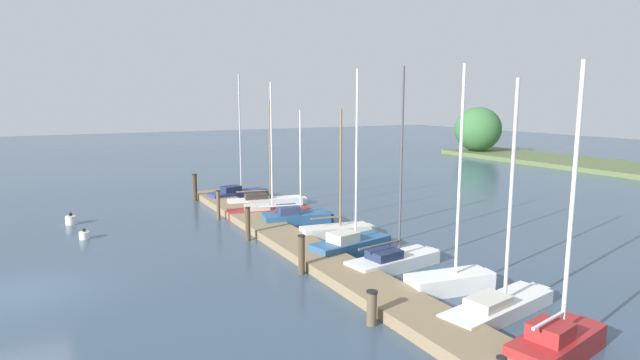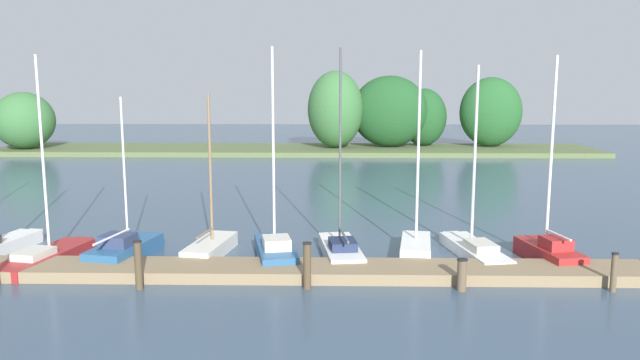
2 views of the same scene
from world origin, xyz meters
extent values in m
cube|color=#847051|center=(0.00, 9.62, 0.17)|extent=(26.21, 1.80, 0.35)
cube|color=#56663D|center=(0.00, 43.85, 0.20)|extent=(51.60, 8.00, 0.40)
ellipsoid|color=#386B38|center=(3.51, 43.96, 3.70)|extent=(4.77, 5.23, 6.60)
ellipsoid|color=#1E4C23|center=(11.40, 45.79, 2.93)|extent=(4.03, 3.56, 5.07)
ellipsoid|color=#1E4C23|center=(8.25, 44.69, 3.49)|extent=(6.62, 4.49, 6.19)
ellipsoid|color=#386B38|center=(-22.87, 42.39, 2.80)|extent=(5.00, 4.92, 4.80)
ellipsoid|color=#235628|center=(17.14, 45.15, 3.43)|extent=(5.43, 3.93, 6.06)
cube|color=white|center=(-8.16, 13.44, 0.21)|extent=(0.71, 1.12, 0.39)
cube|color=maroon|center=(-6.29, 10.79, 0.18)|extent=(1.96, 4.23, 0.36)
cube|color=maroon|center=(-5.94, 12.59, 0.16)|extent=(0.85, 1.13, 0.31)
cube|color=beige|center=(-6.39, 10.29, 0.48)|extent=(1.12, 1.37, 0.23)
cylinder|color=silver|center=(-6.24, 11.09, 3.60)|extent=(0.09, 0.09, 6.48)
cube|color=#285684|center=(-3.74, 11.27, 0.30)|extent=(1.89, 3.33, 0.59)
cube|color=#285684|center=(-3.47, 12.65, 0.27)|extent=(0.86, 0.91, 0.50)
cube|color=#2D3856|center=(-3.82, 10.89, 0.79)|extent=(1.14, 1.11, 0.39)
cylinder|color=silver|center=(-3.70, 11.50, 3.04)|extent=(0.07, 0.07, 4.90)
cylinder|color=silver|center=(-3.88, 10.57, 0.98)|extent=(0.48, 2.08, 0.07)
cube|color=silver|center=(-0.95, 11.85, 0.26)|extent=(1.48, 3.16, 0.51)
cube|color=silver|center=(-0.73, 13.20, 0.23)|extent=(0.67, 0.84, 0.44)
cylinder|color=#7F6647|center=(-0.91, 12.07, 3.04)|extent=(0.10, 0.10, 5.06)
cylinder|color=#7F6647|center=(-1.01, 11.43, 0.92)|extent=(0.30, 1.44, 0.07)
cube|color=#285684|center=(1.39, 11.20, 0.28)|extent=(1.81, 3.53, 0.57)
cube|color=#285684|center=(1.08, 12.69, 0.25)|extent=(0.79, 0.95, 0.48)
cube|color=beige|center=(1.47, 10.79, 0.75)|extent=(1.05, 1.16, 0.37)
cylinder|color=silver|center=(1.34, 11.45, 3.84)|extent=(0.09, 0.09, 6.54)
cube|color=white|center=(3.59, 11.63, 0.23)|extent=(1.61, 3.75, 0.46)
cube|color=white|center=(3.38, 13.25, 0.21)|extent=(0.74, 0.98, 0.39)
cube|color=#1E2847|center=(3.65, 11.18, 0.60)|extent=(0.99, 1.19, 0.30)
cylinder|color=#4C4C51|center=(3.56, 11.90, 3.78)|extent=(0.08, 0.08, 6.64)
cylinder|color=#4C4C51|center=(3.68, 11.01, 0.99)|extent=(0.34, 2.00, 0.08)
cube|color=white|center=(6.19, 11.89, 0.29)|extent=(1.38, 2.85, 0.58)
cube|color=white|center=(6.37, 13.11, 0.26)|extent=(0.64, 0.76, 0.49)
cylinder|color=silver|center=(6.22, 12.09, 3.80)|extent=(0.09, 0.09, 6.44)
cube|color=white|center=(8.21, 11.84, 0.20)|extent=(1.76, 4.17, 0.41)
cube|color=white|center=(7.89, 13.63, 0.18)|extent=(0.75, 1.10, 0.34)
cube|color=beige|center=(8.29, 11.34, 0.54)|extent=(1.00, 1.33, 0.26)
cylinder|color=#B7B7BC|center=(8.15, 12.14, 3.47)|extent=(0.11, 0.11, 6.13)
cube|color=maroon|center=(10.52, 11.20, 0.29)|extent=(1.60, 3.05, 0.59)
cube|color=maroon|center=(10.27, 12.48, 0.26)|extent=(0.71, 0.83, 0.50)
cube|color=maroon|center=(10.59, 10.84, 0.78)|extent=(0.95, 1.01, 0.38)
cylinder|color=silver|center=(10.48, 11.41, 3.70)|extent=(0.10, 0.10, 6.23)
cylinder|color=silver|center=(10.61, 10.76, 1.08)|extent=(0.36, 1.47, 0.07)
cylinder|color=#4C3D28|center=(-2.31, 8.31, 0.71)|extent=(0.22, 0.22, 1.41)
cylinder|color=black|center=(-2.31, 8.31, 1.43)|extent=(0.25, 0.25, 0.04)
cylinder|color=#4C3D28|center=(2.58, 8.48, 0.67)|extent=(0.23, 0.23, 1.35)
cylinder|color=black|center=(2.58, 8.48, 1.37)|extent=(0.26, 0.26, 0.04)
cylinder|color=brown|center=(7.04, 8.38, 0.46)|extent=(0.27, 0.27, 0.91)
cylinder|color=black|center=(7.04, 8.38, 0.93)|extent=(0.31, 0.31, 0.04)
cylinder|color=brown|center=(11.38, 8.40, 0.56)|extent=(0.17, 0.17, 1.11)
cylinder|color=black|center=(11.38, 8.40, 1.13)|extent=(0.20, 0.20, 0.04)
camera|label=1|loc=(17.57, 1.19, 5.96)|focal=28.22mm
camera|label=2|loc=(3.31, -8.47, 5.93)|focal=34.01mm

